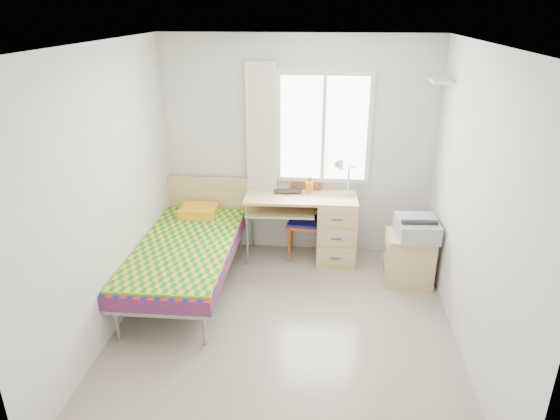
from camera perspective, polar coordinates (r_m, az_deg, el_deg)
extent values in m
plane|color=#BCAD93|center=(4.92, 0.47, -13.32)|extent=(3.50, 3.50, 0.00)
plane|color=white|center=(4.01, 0.59, 18.47)|extent=(3.50, 3.50, 0.00)
plane|color=silver|center=(5.96, 2.03, 7.04)|extent=(3.20, 0.00, 3.20)
plane|color=silver|center=(4.71, -19.28, 1.54)|extent=(0.00, 3.50, 3.50)
plane|color=silver|center=(4.46, 21.45, 0.11)|extent=(0.00, 3.50, 3.50)
cube|color=white|center=(5.87, 5.01, 9.25)|extent=(1.10, 0.04, 1.30)
cube|color=white|center=(5.86, 5.01, 9.23)|extent=(1.00, 0.02, 1.20)
cube|color=white|center=(5.85, 5.01, 9.22)|extent=(0.04, 0.02, 1.20)
cube|color=#F1E4C7|center=(5.89, -2.12, 8.38)|extent=(0.35, 0.05, 1.70)
cube|color=white|center=(5.55, 17.92, 13.85)|extent=(0.20, 0.32, 0.03)
cube|color=#979B9F|center=(5.46, -10.56, -5.44)|extent=(0.97, 2.13, 0.06)
cube|color=red|center=(5.42, -10.62, -4.65)|extent=(1.01, 2.15, 0.15)
cube|color=gold|center=(5.37, -10.74, -3.94)|extent=(0.99, 2.03, 0.03)
cube|color=tan|center=(6.25, -8.24, 1.16)|extent=(1.01, 0.06, 0.58)
cube|color=#FBAB1B|center=(6.04, -9.27, -0.07)|extent=(0.43, 0.36, 0.11)
cylinder|color=#979B9F|center=(4.92, -18.11, -12.24)|extent=(0.04, 0.04, 0.34)
cylinder|color=#979B9F|center=(6.29, -4.54, -3.15)|extent=(0.04, 0.04, 0.34)
cube|color=tan|center=(5.84, 2.42, 1.56)|extent=(1.32, 0.64, 0.03)
cube|color=#D8BC6E|center=(5.99, 6.41, -2.23)|extent=(0.48, 0.59, 0.79)
cube|color=#D8BC6E|center=(5.92, 0.08, 0.11)|extent=(0.82, 0.58, 0.02)
cylinder|color=#979B9F|center=(5.83, -3.81, -2.84)|extent=(0.03, 0.03, 0.79)
cylinder|color=#979B9F|center=(6.28, -3.09, -0.92)|extent=(0.03, 0.03, 0.79)
cube|color=#93481C|center=(6.01, 2.85, -1.57)|extent=(0.44, 0.44, 0.04)
cube|color=navy|center=(6.00, 2.86, -1.31)|extent=(0.41, 0.41, 0.04)
cube|color=#93481C|center=(6.07, 2.98, 1.44)|extent=(0.35, 0.08, 0.39)
cylinder|color=#93481C|center=(5.96, 1.05, -4.10)|extent=(0.03, 0.03, 0.44)
cylinder|color=#93481C|center=(6.17, 4.55, -0.89)|extent=(0.04, 0.04, 0.89)
cube|color=#D8BC6E|center=(5.73, 14.51, -5.35)|extent=(0.52, 0.47, 0.56)
cube|color=tan|center=(5.63, 12.03, -4.14)|extent=(0.02, 0.42, 0.20)
cube|color=tan|center=(5.74, 11.85, -6.23)|extent=(0.02, 0.42, 0.20)
cube|color=#A8ABB0|center=(5.54, 15.36, -2.03)|extent=(0.45, 0.51, 0.20)
cube|color=black|center=(5.51, 15.46, -1.09)|extent=(0.35, 0.42, 0.02)
imported|color=black|center=(5.87, 0.91, 1.97)|extent=(0.35, 0.24, 0.03)
cylinder|color=#FBAB1B|center=(5.94, 3.36, 2.63)|extent=(0.10, 0.10, 0.11)
cylinder|color=white|center=(5.89, 7.75, 1.88)|extent=(0.12, 0.12, 0.04)
cylinder|color=white|center=(5.83, 7.84, 3.48)|extent=(0.02, 0.14, 0.32)
cylinder|color=white|center=(5.70, 7.75, 4.82)|extent=(0.15, 0.28, 0.13)
cone|color=white|center=(5.59, 6.97, 4.89)|extent=(0.17, 0.18, 0.15)
imported|color=gray|center=(5.93, 0.41, -0.29)|extent=(0.18, 0.24, 0.02)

